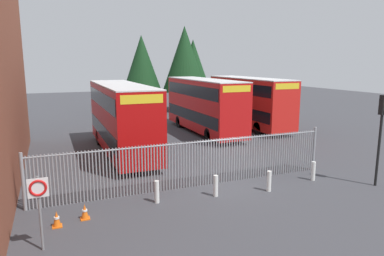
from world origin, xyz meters
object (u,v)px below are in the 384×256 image
object	(u,v)px
double_decker_bus_behind_fence_right	(249,100)
bollard_near_left	(157,192)
bollard_near_right	(269,181)
traffic_cone_mid_forecourt	(57,219)
speed_limit_sign_post	(39,196)
bollard_center_front	(216,186)
traffic_light_kerbside	(381,124)
traffic_cone_by_gate	(85,212)
double_decker_bus_behind_fence_left	(204,104)
double_decker_bus_near_gate	(122,116)
bollard_far_right	(313,171)

from	to	relation	value
double_decker_bus_behind_fence_right	bollard_near_left	world-z (taller)	double_decker_bus_behind_fence_right
double_decker_bus_behind_fence_right	bollard_near_right	bearing A→B (deg)	-117.84
double_decker_bus_behind_fence_right	traffic_cone_mid_forecourt	xyz separation A→B (m)	(-16.58, -14.49, -2.13)
traffic_cone_mid_forecourt	speed_limit_sign_post	world-z (taller)	speed_limit_sign_post
bollard_near_left	speed_limit_sign_post	distance (m)	5.11
bollard_center_front	traffic_light_kerbside	xyz separation A→B (m)	(7.62, -1.65, 2.51)
speed_limit_sign_post	traffic_light_kerbside	distance (m)	14.61
speed_limit_sign_post	traffic_light_kerbside	bearing A→B (deg)	1.54
bollard_near_left	traffic_cone_by_gate	size ratio (longest dim) A/B	1.61
double_decker_bus_behind_fence_right	traffic_cone_mid_forecourt	distance (m)	22.12
double_decker_bus_behind_fence_right	double_decker_bus_behind_fence_left	bearing A→B (deg)	-169.57
double_decker_bus_near_gate	double_decker_bus_behind_fence_right	distance (m)	13.35
double_decker_bus_behind_fence_left	bollard_near_right	size ratio (longest dim) A/B	11.38
bollard_center_front	traffic_cone_mid_forecourt	distance (m)	6.51
double_decker_bus_near_gate	speed_limit_sign_post	xyz separation A→B (m)	(-4.66, -11.00, -0.65)
double_decker_bus_behind_fence_right	traffic_cone_by_gate	size ratio (longest dim) A/B	18.32
double_decker_bus_near_gate	bollard_center_front	distance (m)	9.45
double_decker_bus_near_gate	speed_limit_sign_post	world-z (taller)	double_decker_bus_near_gate
bollard_near_right	traffic_cone_by_gate	size ratio (longest dim) A/B	1.61
double_decker_bus_behind_fence_left	bollard_near_left	xyz separation A→B (m)	(-7.86, -12.84, -1.95)
bollard_center_front	speed_limit_sign_post	xyz separation A→B (m)	(-6.94, -2.04, 1.30)
double_decker_bus_behind_fence_right	bollard_far_right	bearing A→B (deg)	-108.63
double_decker_bus_behind_fence_left	traffic_cone_by_gate	xyz separation A→B (m)	(-10.80, -13.33, -2.13)
traffic_cone_by_gate	bollard_near_right	bearing A→B (deg)	-1.07
bollard_center_front	traffic_cone_by_gate	xyz separation A→B (m)	(-5.51, -0.21, -0.19)
double_decker_bus_near_gate	double_decker_bus_behind_fence_left	world-z (taller)	same
traffic_cone_by_gate	speed_limit_sign_post	xyz separation A→B (m)	(-1.43, -1.83, 1.49)
bollard_center_front	traffic_light_kerbside	distance (m)	8.19
double_decker_bus_near_gate	bollard_near_left	world-z (taller)	double_decker_bus_near_gate
traffic_cone_by_gate	traffic_cone_mid_forecourt	bearing A→B (deg)	-164.04
double_decker_bus_near_gate	traffic_cone_mid_forecourt	distance (m)	10.57
double_decker_bus_near_gate	traffic_cone_by_gate	distance (m)	9.96
traffic_cone_mid_forecourt	double_decker_bus_near_gate	bearing A→B (deg)	65.97
bollard_far_right	traffic_cone_by_gate	size ratio (longest dim) A/B	1.61
double_decker_bus_near_gate	bollard_center_front	xyz separation A→B (m)	(2.28, -8.96, -1.95)
bollard_center_front	traffic_cone_mid_forecourt	size ratio (longest dim) A/B	1.61
traffic_cone_by_gate	bollard_center_front	bearing A→B (deg)	2.18
bollard_near_right	traffic_cone_mid_forecourt	distance (m)	9.00
bollard_near_left	bollard_far_right	size ratio (longest dim) A/B	1.00
double_decker_bus_behind_fence_right	speed_limit_sign_post	world-z (taller)	double_decker_bus_behind_fence_right
double_decker_bus_behind_fence_left	traffic_light_kerbside	distance (m)	14.96
double_decker_bus_behind_fence_left	bollard_near_left	bearing A→B (deg)	-121.48
double_decker_bus_near_gate	bollard_center_front	world-z (taller)	double_decker_bus_near_gate
bollard_near_right	double_decker_bus_near_gate	bearing A→B (deg)	117.14
double_decker_bus_behind_fence_left	speed_limit_sign_post	bearing A→B (deg)	-128.90
traffic_light_kerbside	double_decker_bus_behind_fence_left	bearing A→B (deg)	98.97
speed_limit_sign_post	traffic_cone_mid_forecourt	bearing A→B (deg)	73.89
bollard_near_right	double_decker_bus_behind_fence_right	bearing A→B (deg)	62.16
bollard_center_front	traffic_cone_by_gate	size ratio (longest dim) A/B	1.61
bollard_near_left	bollard_near_right	bearing A→B (deg)	-7.12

